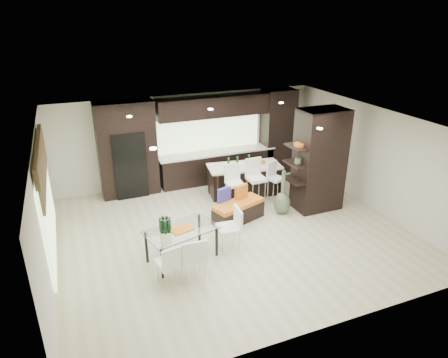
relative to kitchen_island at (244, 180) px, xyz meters
name	(u,v)px	position (x,y,z in m)	size (l,w,h in m)	color
ground	(233,232)	(-1.16, -1.93, -0.43)	(8.00, 8.00, 0.00)	beige
back_wall	(188,139)	(-1.16, 1.57, 0.92)	(8.00, 0.02, 2.70)	beige
left_wall	(45,210)	(-5.16, -1.93, 0.92)	(0.02, 7.00, 2.70)	beige
right_wall	(373,158)	(2.84, -1.93, 0.92)	(0.02, 7.00, 2.70)	beige
ceiling	(234,123)	(-1.16, -1.93, 2.27)	(8.00, 7.00, 0.02)	white
window_left	(47,206)	(-5.12, -1.73, 0.92)	(0.04, 3.20, 1.90)	#B2D199
window_back	(207,131)	(-0.56, 1.53, 1.12)	(3.40, 0.04, 1.20)	#B2D199
stone_accent	(41,163)	(-5.09, -1.73, 1.82)	(0.08, 3.00, 0.80)	brown
ceiling_spots	(230,121)	(-1.16, -1.68, 2.25)	(4.00, 3.00, 0.02)	white
back_cabinetry	(208,140)	(-0.66, 1.24, 0.92)	(6.80, 0.68, 2.70)	black
refrigerator	(129,163)	(-3.06, 1.19, 0.52)	(0.90, 0.68, 1.90)	black
partition_column	(319,160)	(1.44, -1.53, 0.92)	(1.20, 0.80, 2.70)	black
kitchen_island	(244,180)	(0.00, 0.00, 0.00)	(2.06, 0.89, 0.86)	black
stool_left	(234,191)	(-0.63, -0.76, 0.06)	(0.43, 0.43, 0.98)	white
stool_mid	(256,187)	(0.00, -0.77, 0.09)	(0.46, 0.46, 1.04)	white
stool_right	(276,185)	(0.63, -0.74, 0.01)	(0.39, 0.39, 0.89)	white
bench	(238,211)	(-0.83, -1.47, -0.17)	(1.36, 0.52, 0.52)	black
floor_vase	(283,193)	(0.39, -1.53, 0.17)	(0.44, 0.44, 1.20)	#4A5840
dining_table	(182,244)	(-2.62, -2.57, -0.07)	(1.49, 0.84, 0.72)	white
chair_near	(193,259)	(-2.62, -3.31, 0.02)	(0.48, 0.48, 0.89)	white
chair_far	(169,265)	(-3.09, -3.30, -0.01)	(0.46, 0.46, 0.84)	white
chair_end	(228,231)	(-1.56, -2.57, 0.02)	(0.49, 0.49, 0.90)	white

